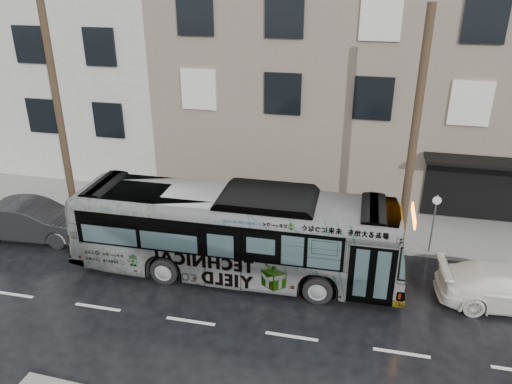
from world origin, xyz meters
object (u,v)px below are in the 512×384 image
utility_pole_rear (59,115)px  sign_post (433,224)px  white_sedan (512,287)px  dark_sedan (33,220)px  utility_pole_front (414,138)px  bus (235,233)px

utility_pole_rear → sign_post: bearing=0.0°
utility_pole_rear → white_sedan: (17.41, -2.65, -3.96)m
dark_sedan → sign_post: bearing=-87.4°
sign_post → dark_sedan: bearing=-172.2°
utility_pole_front → sign_post: utility_pole_front is taller
sign_post → dark_sedan: sign_post is taller
utility_pole_rear → bus: bearing=-18.9°
utility_pole_front → sign_post: (1.10, 0.00, -3.30)m
bus → white_sedan: 9.29m
utility_pole_rear → white_sedan: utility_pole_rear is taller
sign_post → white_sedan: (2.31, -2.65, -0.66)m
white_sedan → bus: bearing=85.9°
utility_pole_rear → white_sedan: 18.05m
utility_pole_front → bus: 7.14m
utility_pole_front → bus: utility_pole_front is taller
sign_post → bus: 7.48m
utility_pole_front → sign_post: bearing=0.0°
utility_pole_front → dark_sedan: utility_pole_front is taller
bus → dark_sedan: size_ratio=2.45×
utility_pole_rear → bus: size_ratio=0.77×
utility_pole_rear → white_sedan: size_ratio=1.90×
utility_pole_rear → dark_sedan: size_ratio=1.89×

